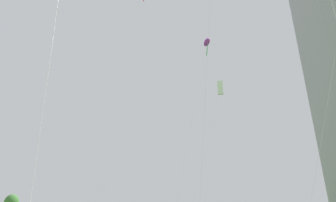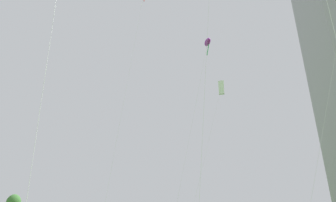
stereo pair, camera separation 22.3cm
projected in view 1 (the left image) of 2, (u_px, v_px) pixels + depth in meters
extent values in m
cylinder|color=silver|center=(191.00, 124.00, 33.08)|extent=(4.68, 2.59, 23.61)
ellipsoid|color=purple|center=(207.00, 42.00, 38.21)|extent=(1.30, 3.57, 1.79)
cylinder|color=green|center=(207.00, 50.00, 37.79)|extent=(0.43, 0.25, 1.68)
cylinder|color=silver|center=(52.00, 46.00, 11.72)|extent=(2.55, 2.68, 17.17)
cylinder|color=silver|center=(125.00, 91.00, 32.44)|extent=(3.39, 0.76, 30.30)
cylinder|color=silver|center=(208.00, 47.00, 19.24)|extent=(2.82, 4.80, 25.34)
cylinder|color=silver|center=(206.00, 149.00, 36.53)|extent=(4.94, 5.60, 19.56)
cube|color=white|center=(220.00, 88.00, 42.26)|extent=(0.81, 1.21, 2.13)
cylinder|color=silver|center=(326.00, 114.00, 19.33)|extent=(6.31, 2.25, 16.89)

